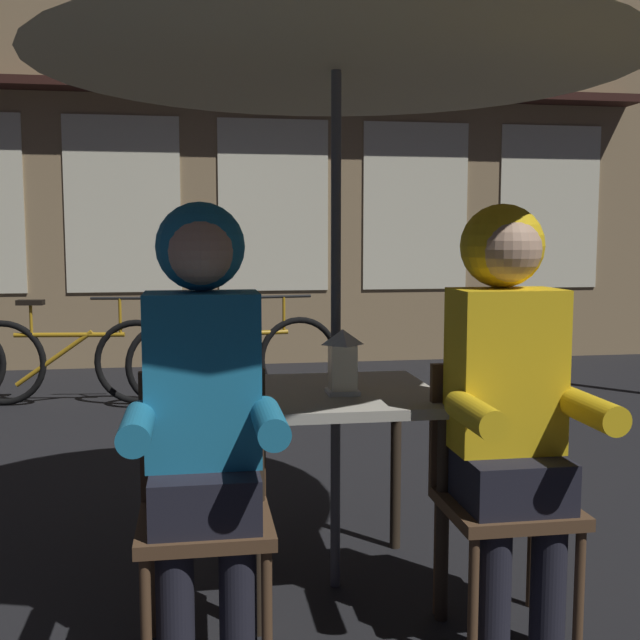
# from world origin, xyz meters

# --- Properties ---
(ground_plane) EXTENTS (60.00, 60.00, 0.00)m
(ground_plane) POSITION_xyz_m (0.00, 0.00, 0.00)
(ground_plane) COLOR black
(cafe_table) EXTENTS (0.72, 0.72, 0.74)m
(cafe_table) POSITION_xyz_m (0.00, 0.00, 0.64)
(cafe_table) COLOR #B2AD9E
(cafe_table) RESTS_ON ground_plane
(patio_umbrella) EXTENTS (2.10, 2.10, 2.31)m
(patio_umbrella) POSITION_xyz_m (0.00, 0.00, 2.06)
(patio_umbrella) COLOR #4C4C51
(patio_umbrella) RESTS_ON ground_plane
(lantern) EXTENTS (0.11, 0.11, 0.23)m
(lantern) POSITION_xyz_m (0.01, -0.07, 0.86)
(lantern) COLOR white
(lantern) RESTS_ON cafe_table
(chair_left) EXTENTS (0.40, 0.40, 0.87)m
(chair_left) POSITION_xyz_m (-0.48, -0.37, 0.49)
(chair_left) COLOR #513823
(chair_left) RESTS_ON ground_plane
(chair_right) EXTENTS (0.40, 0.40, 0.87)m
(chair_right) POSITION_xyz_m (0.48, -0.37, 0.49)
(chair_right) COLOR #513823
(chair_right) RESTS_ON ground_plane
(person_left_hooded) EXTENTS (0.45, 0.56, 1.40)m
(person_left_hooded) POSITION_xyz_m (-0.48, -0.43, 0.85)
(person_left_hooded) COLOR black
(person_left_hooded) RESTS_ON ground_plane
(person_right_hooded) EXTENTS (0.45, 0.56, 1.40)m
(person_right_hooded) POSITION_xyz_m (0.48, -0.43, 0.85)
(person_right_hooded) COLOR black
(person_right_hooded) RESTS_ON ground_plane
(shopfront_building) EXTENTS (10.00, 0.93, 6.20)m
(shopfront_building) POSITION_xyz_m (-0.44, 5.40, 3.09)
(shopfront_building) COLOR #937A56
(shopfront_building) RESTS_ON ground_plane
(bicycle_second) EXTENTS (1.67, 0.24, 0.84)m
(bicycle_second) POSITION_xyz_m (-1.46, 3.40, 0.35)
(bicycle_second) COLOR black
(bicycle_second) RESTS_ON ground_plane
(bicycle_third) EXTENTS (1.67, 0.31, 0.84)m
(bicycle_third) POSITION_xyz_m (-0.20, 3.27, 0.35)
(bicycle_third) COLOR black
(bicycle_third) RESTS_ON ground_plane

